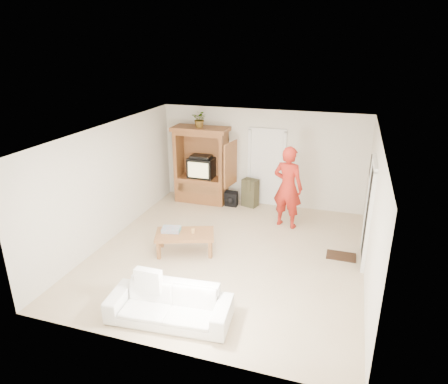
# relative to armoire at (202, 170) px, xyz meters

# --- Properties ---
(floor) EXTENTS (6.00, 6.00, 0.00)m
(floor) POSITION_rel_armoire_xyz_m (1.58, -2.66, -0.91)
(floor) COLOR tan
(floor) RESTS_ON ground
(ceiling) EXTENTS (6.00, 6.00, 0.00)m
(ceiling) POSITION_rel_armoire_xyz_m (1.58, -2.66, 1.69)
(ceiling) COLOR white
(ceiling) RESTS_ON floor
(wall_back) EXTENTS (5.50, 0.00, 5.50)m
(wall_back) POSITION_rel_armoire_xyz_m (1.58, 0.34, 0.39)
(wall_back) COLOR silver
(wall_back) RESTS_ON floor
(wall_front) EXTENTS (5.50, 0.00, 5.50)m
(wall_front) POSITION_rel_armoire_xyz_m (1.58, -5.66, 0.39)
(wall_front) COLOR silver
(wall_front) RESTS_ON floor
(wall_left) EXTENTS (0.00, 6.00, 6.00)m
(wall_left) POSITION_rel_armoire_xyz_m (-1.17, -2.66, 0.39)
(wall_left) COLOR silver
(wall_left) RESTS_ON floor
(wall_right) EXTENTS (0.00, 6.00, 6.00)m
(wall_right) POSITION_rel_armoire_xyz_m (4.33, -2.66, 0.39)
(wall_right) COLOR silver
(wall_right) RESTS_ON floor
(armoire) EXTENTS (1.82, 1.14, 2.10)m
(armoire) POSITION_rel_armoire_xyz_m (0.00, 0.00, 0.00)
(armoire) COLOR brown
(armoire) RESTS_ON floor
(door_back) EXTENTS (0.85, 0.05, 2.04)m
(door_back) POSITION_rel_armoire_xyz_m (1.73, 0.31, 0.11)
(door_back) COLOR white
(door_back) RESTS_ON floor
(doorway_right) EXTENTS (0.05, 0.90, 2.04)m
(doorway_right) POSITION_rel_armoire_xyz_m (4.30, -2.06, 0.11)
(doorway_right) COLOR black
(doorway_right) RESTS_ON floor
(framed_picture) EXTENTS (0.03, 0.60, 0.48)m
(framed_picture) POSITION_rel_armoire_xyz_m (4.31, -0.76, 0.69)
(framed_picture) COLOR black
(framed_picture) RESTS_ON wall_right
(doormat) EXTENTS (0.60, 0.40, 0.02)m
(doormat) POSITION_rel_armoire_xyz_m (3.88, -2.06, -0.90)
(doormat) COLOR #382316
(doormat) RESTS_ON floor
(plant) EXTENTS (0.42, 0.37, 0.44)m
(plant) POSITION_rel_armoire_xyz_m (-0.02, -0.03, 1.41)
(plant) COLOR #4C7238
(plant) RESTS_ON armoire
(man) EXTENTS (0.82, 0.64, 2.00)m
(man) POSITION_rel_armoire_xyz_m (2.51, -0.91, 0.09)
(man) COLOR #A52016
(man) RESTS_ON floor
(sofa) EXTENTS (2.03, 0.94, 0.58)m
(sofa) POSITION_rel_armoire_xyz_m (1.32, -5.01, -0.62)
(sofa) COLOR white
(sofa) RESTS_ON floor
(coffee_table) EXTENTS (1.37, 1.04, 0.45)m
(coffee_table) POSITION_rel_armoire_xyz_m (0.69, -2.89, -0.51)
(coffee_table) COLOR #996234
(coffee_table) RESTS_ON floor
(towel) EXTENTS (0.43, 0.35, 0.08)m
(towel) POSITION_rel_armoire_xyz_m (0.38, -2.89, -0.41)
(towel) COLOR #C34159
(towel) RESTS_ON coffee_table
(candle) EXTENTS (0.08, 0.08, 0.10)m
(candle) POSITION_rel_armoire_xyz_m (0.86, -2.84, -0.40)
(candle) COLOR tan
(candle) RESTS_ON coffee_table
(backpack_black) EXTENTS (0.34, 0.20, 0.41)m
(backpack_black) POSITION_rel_armoire_xyz_m (0.89, -0.15, -0.70)
(backpack_black) COLOR black
(backpack_black) RESTS_ON floor
(backpack_olive) EXTENTS (0.47, 0.39, 0.76)m
(backpack_olive) POSITION_rel_armoire_xyz_m (1.36, 0.04, -0.53)
(backpack_olive) COLOR #47442B
(backpack_olive) RESTS_ON floor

